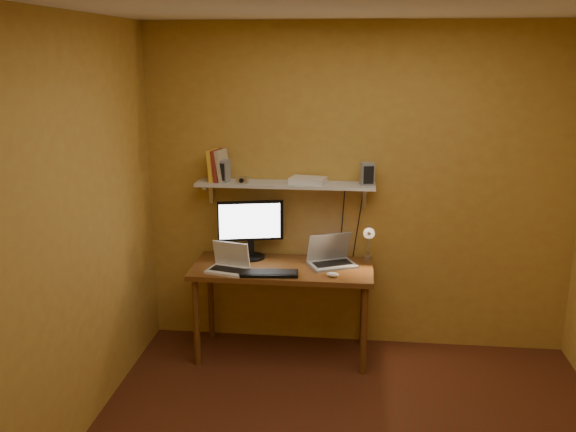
# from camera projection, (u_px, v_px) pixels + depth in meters

# --- Properties ---
(room) EXTENTS (3.44, 3.24, 2.64)m
(room) POSITION_uv_depth(u_px,v_px,m) (358.00, 255.00, 3.30)
(room) COLOR #4F2114
(room) RESTS_ON ground
(desk) EXTENTS (1.40, 0.60, 0.75)m
(desk) POSITION_uv_depth(u_px,v_px,m) (283.00, 277.00, 4.76)
(desk) COLOR brown
(desk) RESTS_ON ground
(wall_shelf) EXTENTS (1.40, 0.25, 0.21)m
(wall_shelf) POSITION_uv_depth(u_px,v_px,m) (285.00, 185.00, 4.76)
(wall_shelf) COLOR silver
(wall_shelf) RESTS_ON room
(monitor) EXTENTS (0.52, 0.27, 0.47)m
(monitor) POSITION_uv_depth(u_px,v_px,m) (251.00, 226.00, 4.87)
(monitor) COLOR black
(monitor) RESTS_ON desk
(laptop) EXTENTS (0.41, 0.36, 0.25)m
(laptop) POSITION_uv_depth(u_px,v_px,m) (331.00, 256.00, 4.77)
(laptop) COLOR gray
(laptop) RESTS_ON desk
(netbook) EXTENTS (0.33, 0.27, 0.22)m
(netbook) POSITION_uv_depth(u_px,v_px,m) (229.00, 263.00, 4.64)
(netbook) COLOR white
(netbook) RESTS_ON desk
(keyboard) EXTENTS (0.45, 0.18, 0.02)m
(keyboard) POSITION_uv_depth(u_px,v_px,m) (269.00, 273.00, 4.55)
(keyboard) COLOR black
(keyboard) RESTS_ON desk
(mouse) EXTENTS (0.10, 0.08, 0.03)m
(mouse) POSITION_uv_depth(u_px,v_px,m) (333.00, 274.00, 4.52)
(mouse) COLOR white
(mouse) RESTS_ON desk
(desk_lamp) EXTENTS (0.09, 0.23, 0.38)m
(desk_lamp) POSITION_uv_depth(u_px,v_px,m) (369.00, 239.00, 4.73)
(desk_lamp) COLOR silver
(desk_lamp) RESTS_ON desk
(speaker_left) EXTENTS (0.12, 0.12, 0.17)m
(speaker_left) POSITION_uv_depth(u_px,v_px,m) (223.00, 171.00, 4.77)
(speaker_left) COLOR gray
(speaker_left) RESTS_ON wall_shelf
(speaker_right) EXTENTS (0.12, 0.12, 0.17)m
(speaker_right) POSITION_uv_depth(u_px,v_px,m) (367.00, 174.00, 4.66)
(speaker_right) COLOR gray
(speaker_right) RESTS_ON wall_shelf
(books) EXTENTS (0.16, 0.18, 0.25)m
(books) POSITION_uv_depth(u_px,v_px,m) (218.00, 165.00, 4.79)
(books) COLOR yellow
(books) RESTS_ON wall_shelf
(shelf_camera) EXTENTS (0.10, 0.05, 0.06)m
(shelf_camera) POSITION_uv_depth(u_px,v_px,m) (242.00, 180.00, 4.71)
(shelf_camera) COLOR silver
(shelf_camera) RESTS_ON wall_shelf
(router) EXTENTS (0.30, 0.23, 0.05)m
(router) POSITION_uv_depth(u_px,v_px,m) (308.00, 180.00, 4.74)
(router) COLOR white
(router) RESTS_ON wall_shelf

